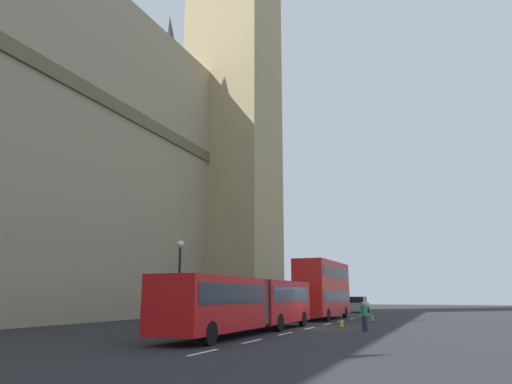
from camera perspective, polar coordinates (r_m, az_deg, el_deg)
name	(u,v)px	position (r m, az deg, el deg)	size (l,w,h in m)	color
ground_plane	(312,328)	(31.43, 6.75, -16.01)	(160.00, 160.00, 0.00)	#262628
lane_centre_marking	(327,324)	(35.36, 8.63, -15.53)	(39.00, 0.16, 0.01)	silver
clock_tower	(235,26)	(67.72, -2.56, 19.42)	(11.33, 11.33, 71.85)	tan
articulated_bus	(247,301)	(26.64, -1.06, -13.00)	(16.01, 2.54, 2.90)	red
double_decker_bus	(323,287)	(42.44, 8.13, -11.34)	(10.36, 2.54, 4.90)	red
sedan_lead	(359,305)	(59.46, 12.33, -13.18)	(4.40, 1.86, 1.85)	gray
traffic_cone_west	(342,323)	(31.87, 10.36, -15.34)	(0.36, 0.36, 0.58)	black
traffic_cone_middle	(372,318)	(39.59, 13.91, -14.56)	(0.36, 0.36, 0.58)	black
street_lamp	(179,278)	(28.89, -9.27, -10.20)	(0.44, 0.44, 5.27)	black
pedestrian_near_cones	(364,315)	(28.80, 12.97, -14.31)	(0.46, 0.35, 1.69)	#262D4C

